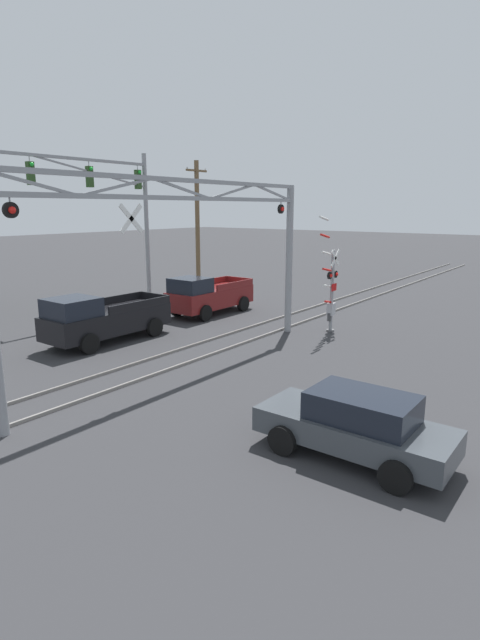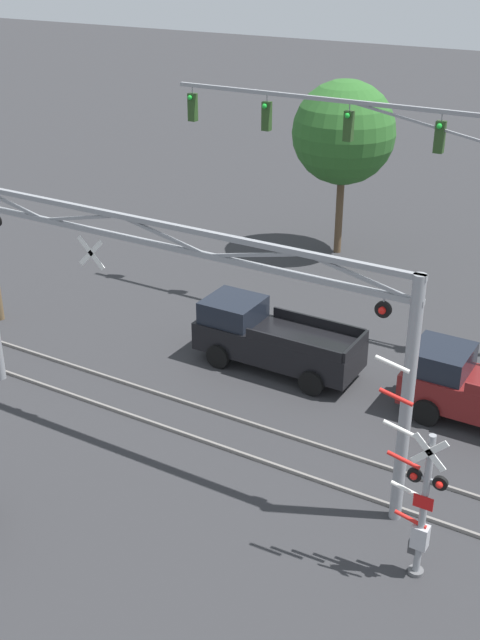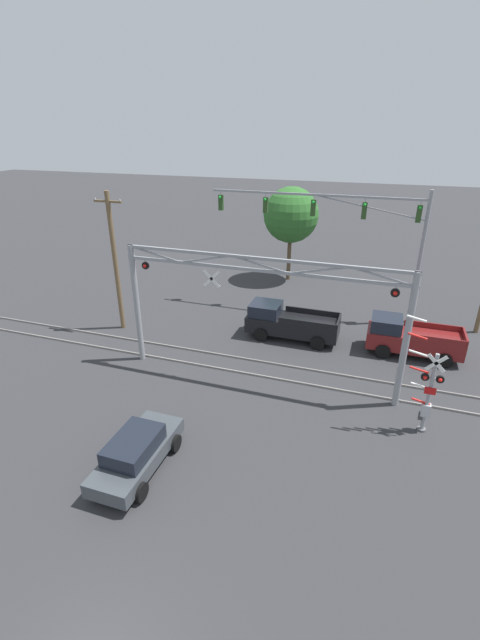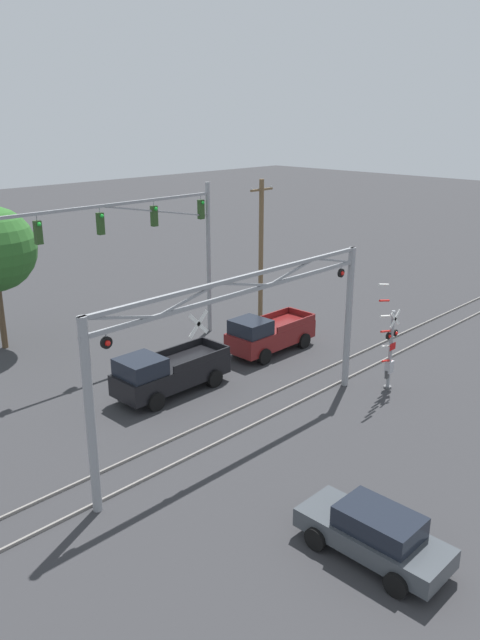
# 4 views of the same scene
# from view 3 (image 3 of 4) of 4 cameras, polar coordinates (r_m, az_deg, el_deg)

# --- Properties ---
(rail_track_near) EXTENTS (80.00, 0.08, 0.10)m
(rail_track_near) POSITION_cam_3_polar(r_m,az_deg,el_deg) (22.31, 2.54, -7.41)
(rail_track_near) COLOR gray
(rail_track_near) RESTS_ON ground_plane
(rail_track_far) EXTENTS (80.00, 0.08, 0.10)m
(rail_track_far) POSITION_cam_3_polar(r_m,az_deg,el_deg) (23.50, 3.53, -5.65)
(rail_track_far) COLOR gray
(rail_track_far) RESTS_ON ground_plane
(crossing_gantry) EXTENTS (13.66, 0.31, 6.46)m
(crossing_gantry) POSITION_cam_3_polar(r_m,az_deg,el_deg) (20.15, 2.50, 2.39)
(crossing_gantry) COLOR gray
(crossing_gantry) RESTS_ON ground_plane
(crossing_signal_mast) EXTENTS (1.81, 0.35, 5.20)m
(crossing_signal_mast) POSITION_cam_3_polar(r_m,az_deg,el_deg) (19.31, 23.64, -8.89)
(crossing_signal_mast) COLOR gray
(crossing_signal_mast) RESTS_ON ground_plane
(traffic_signal_span) EXTENTS (13.81, 0.39, 8.43)m
(traffic_signal_span) POSITION_cam_3_polar(r_m,az_deg,el_deg) (28.56, 15.33, 12.10)
(traffic_signal_span) COLOR gray
(traffic_signal_span) RESTS_ON ground_plane
(pickup_truck_lead) EXTENTS (5.48, 2.18, 2.08)m
(pickup_truck_lead) POSITION_cam_3_polar(r_m,az_deg,el_deg) (25.93, 6.44, -0.32)
(pickup_truck_lead) COLOR black
(pickup_truck_lead) RESTS_ON ground_plane
(pickup_truck_following) EXTENTS (5.08, 2.18, 2.08)m
(pickup_truck_following) POSITION_cam_3_polar(r_m,az_deg,el_deg) (25.75, 21.66, -2.21)
(pickup_truck_following) COLOR maroon
(pickup_truck_following) RESTS_ON ground_plane
(sedan_waiting) EXTENTS (1.98, 4.37, 1.54)m
(sedan_waiting) POSITION_cam_3_polar(r_m,az_deg,el_deg) (17.04, -13.61, -16.74)
(sedan_waiting) COLOR #3D4247
(sedan_waiting) RESTS_ON ground_plane
(utility_pole_left) EXTENTS (1.80, 0.28, 8.51)m
(utility_pole_left) POSITION_cam_3_polar(r_m,az_deg,el_deg) (26.98, -16.30, 7.53)
(utility_pole_left) COLOR brown
(utility_pole_left) RESTS_ON ground_plane
(background_tree_beyond_span) EXTENTS (4.38, 4.38, 7.55)m
(background_tree_beyond_span) POSITION_cam_3_polar(r_m,az_deg,el_deg) (35.15, 6.82, 13.71)
(background_tree_beyond_span) COLOR brown
(background_tree_beyond_span) RESTS_ON ground_plane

